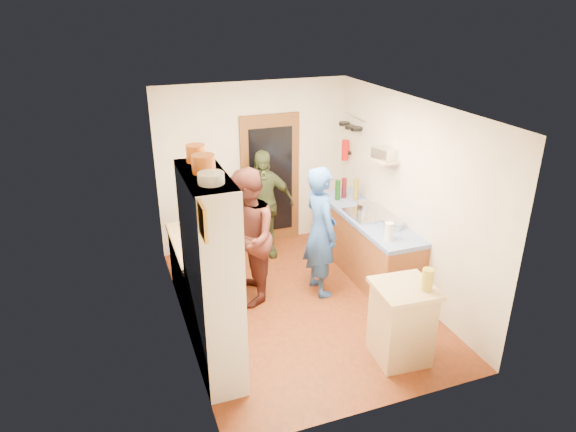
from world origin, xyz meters
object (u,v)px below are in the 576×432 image
island_base (401,324)px  person_hob (324,232)px  right_counter_base (365,245)px  hutch_body (212,276)px  person_back (263,204)px  person_left (249,236)px

island_base → person_hob: bearing=98.5°
right_counter_base → hutch_body: bearing=-152.5°
hutch_body → island_base: 2.13m
right_counter_base → person_back: 1.65m
person_left → person_back: person_left is taller
right_counter_base → person_left: 1.83m
hutch_body → person_left: (0.74, 1.19, -0.20)m
right_counter_base → island_base: size_ratio=2.56×
person_hob → person_back: 1.38m
right_counter_base → person_left: person_left is taller
person_hob → person_left: (-0.96, 0.18, 0.01)m
person_hob → person_left: 0.98m
right_counter_base → person_hob: person_hob is taller
hutch_body → person_left: size_ratio=1.22×
island_base → person_back: 3.00m
right_counter_base → person_hob: bearing=-159.8°
island_base → hutch_body: bearing=163.2°
right_counter_base → island_base: bearing=-106.7°
person_left → person_back: bearing=162.7°
person_back → island_base: bearing=-69.2°
island_base → person_hob: (-0.24, 1.59, 0.46)m
right_counter_base → person_hob: 0.97m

